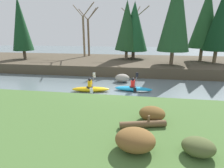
# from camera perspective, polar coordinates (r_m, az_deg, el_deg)

# --- Properties ---
(ground_plane) EXTENTS (90.00, 90.00, 0.00)m
(ground_plane) POSITION_cam_1_polar(r_m,az_deg,el_deg) (12.16, 0.32, -3.33)
(ground_plane) COLOR slate
(riverbank_near) EXTENTS (44.00, 6.82, 0.85)m
(riverbank_near) POSITION_cam_1_polar(r_m,az_deg,el_deg) (6.76, -7.43, -16.57)
(riverbank_near) COLOR #476B33
(riverbank_near) RESTS_ON ground
(riverbank_far) EXTENTS (44.00, 10.32, 1.00)m
(riverbank_far) POSITION_cam_1_polar(r_m,az_deg,el_deg) (21.61, 4.24, 6.67)
(riverbank_far) COLOR #4C4233
(riverbank_far) RESTS_ON ground
(conifer_tree_far_left) EXTENTS (2.39, 2.39, 7.20)m
(conifer_tree_far_left) POSITION_cam_1_polar(r_m,az_deg,el_deg) (24.48, -27.73, 16.89)
(conifer_tree_far_left) COLOR brown
(conifer_tree_far_left) RESTS_ON riverbank_far
(conifer_tree_left) EXTENTS (2.86, 2.86, 6.80)m
(conifer_tree_left) POSITION_cam_1_polar(r_m,az_deg,el_deg) (21.89, 4.89, 18.48)
(conifer_tree_left) COLOR brown
(conifer_tree_left) RESTS_ON riverbank_far
(conifer_tree_mid_left) EXTENTS (3.39, 3.39, 6.73)m
(conifer_tree_mid_left) POSITION_cam_1_polar(r_m,az_deg,el_deg) (22.38, 7.28, 18.07)
(conifer_tree_mid_left) COLOR brown
(conifer_tree_mid_left) RESTS_ON riverbank_far
(conifer_tree_centre) EXTENTS (3.10, 3.10, 8.80)m
(conifer_tree_centre) POSITION_cam_1_polar(r_m,az_deg,el_deg) (18.95, 20.17, 21.32)
(conifer_tree_centre) COLOR brown
(conifer_tree_centre) RESTS_ON riverbank_far
(conifer_tree_mid_right) EXTENTS (3.10, 3.10, 7.94)m
(conifer_tree_mid_right) POSITION_cam_1_polar(r_m,az_deg,el_deg) (22.80, 28.33, 18.48)
(conifer_tree_mid_right) COLOR #7A664C
(conifer_tree_mid_right) RESTS_ON riverbank_far
(conifer_tree_right) EXTENTS (2.91, 2.91, 7.29)m
(conifer_tree_right) POSITION_cam_1_polar(r_m,az_deg,el_deg) (21.81, 31.95, 17.10)
(conifer_tree_right) COLOR #7A664C
(conifer_tree_right) RESTS_ON riverbank_far
(bare_tree_upstream) EXTENTS (3.86, 3.81, 7.03)m
(bare_tree_upstream) POSITION_cam_1_polar(r_m,az_deg,el_deg) (24.39, -9.15, 16.59)
(bare_tree_upstream) COLOR #7A664C
(bare_tree_upstream) RESTS_ON riverbank_far
(bare_tree_mid_upstream) EXTENTS (3.64, 3.60, 6.62)m
(bare_tree_mid_upstream) POSITION_cam_1_polar(r_m,az_deg,el_deg) (25.38, -7.63, 16.19)
(bare_tree_mid_upstream) COLOR brown
(bare_tree_mid_upstream) RESTS_ON riverbank_far
(bare_tree_mid_downstream) EXTENTS (3.61, 3.57, 6.55)m
(bare_tree_mid_downstream) POSITION_cam_1_polar(r_m,az_deg,el_deg) (23.73, 7.01, 16.14)
(bare_tree_mid_downstream) COLOR #7A664C
(bare_tree_mid_downstream) RESTS_ON riverbank_far
(shrub_clump_second) EXTENTS (1.15, 0.96, 0.62)m
(shrub_clump_second) POSITION_cam_1_polar(r_m,az_deg,el_deg) (5.25, 7.57, -17.59)
(shrub_clump_second) COLOR brown
(shrub_clump_second) RESTS_ON riverbank_near
(shrub_clump_third) EXTENTS (0.99, 0.82, 0.53)m
(shrub_clump_third) POSITION_cam_1_polar(r_m,az_deg,el_deg) (6.95, 12.95, -9.37)
(shrub_clump_third) COLOR brown
(shrub_clump_third) RESTS_ON riverbank_near
(shrub_clump_far_end) EXTENTS (0.89, 0.74, 0.48)m
(shrub_clump_far_end) POSITION_cam_1_polar(r_m,az_deg,el_deg) (5.59, 26.37, -17.87)
(shrub_clump_far_end) COLOR #4C562D
(shrub_clump_far_end) RESTS_ON riverbank_near
(kayaker_lead) EXTENTS (2.78, 2.07, 1.20)m
(kayaker_lead) POSITION_cam_1_polar(r_m,az_deg,el_deg) (12.83, 7.48, -1.48)
(kayaker_lead) COLOR #1993D6
(kayaker_lead) RESTS_ON ground
(kayaker_middle) EXTENTS (2.80, 2.07, 1.20)m
(kayaker_middle) POSITION_cam_1_polar(r_m,az_deg,el_deg) (12.74, -6.90, -1.48)
(kayaker_middle) COLOR yellow
(kayaker_middle) RESTS_ON ground
(boulder_midstream) EXTENTS (1.23, 0.97, 0.70)m
(boulder_midstream) POSITION_cam_1_polar(r_m,az_deg,el_deg) (15.15, 3.37, 1.97)
(boulder_midstream) COLOR gray
(boulder_midstream) RESTS_ON ground
(driftwood_log) EXTENTS (1.66, 0.64, 0.44)m
(driftwood_log) POSITION_cam_1_polar(r_m,az_deg,el_deg) (6.45, 10.10, -12.77)
(driftwood_log) COLOR brown
(driftwood_log) RESTS_ON riverbank_near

